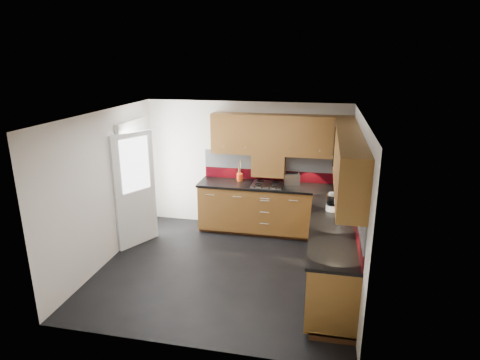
% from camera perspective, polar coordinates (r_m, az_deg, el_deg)
% --- Properties ---
extents(room, '(4.00, 3.80, 2.64)m').
position_cam_1_polar(room, '(5.82, -2.44, 0.45)').
color(room, black).
extents(base_cabinets, '(2.70, 3.20, 0.95)m').
position_cam_1_polar(base_cabinets, '(6.71, 8.14, -7.08)').
color(base_cabinets, brown).
rests_on(base_cabinets, room).
extents(countertop, '(2.72, 3.22, 0.04)m').
position_cam_1_polar(countertop, '(6.52, 8.19, -3.25)').
color(countertop, black).
rests_on(countertop, base_cabinets).
extents(backsplash, '(2.70, 3.20, 0.54)m').
position_cam_1_polar(backsplash, '(6.63, 10.35, -0.36)').
color(backsplash, maroon).
rests_on(backsplash, countertop).
extents(upper_cabinets, '(2.50, 3.20, 0.72)m').
position_cam_1_polar(upper_cabinets, '(6.33, 10.18, 4.72)').
color(upper_cabinets, brown).
rests_on(upper_cabinets, room).
extents(extractor_hood, '(0.60, 0.33, 0.40)m').
position_cam_1_polar(extractor_hood, '(7.35, 4.12, 2.18)').
color(extractor_hood, brown).
rests_on(extractor_hood, room).
extents(glass_cabinet, '(0.32, 0.80, 0.66)m').
position_cam_1_polar(glass_cabinet, '(6.61, 14.46, 5.20)').
color(glass_cabinet, black).
rests_on(glass_cabinet, room).
extents(back_door, '(0.42, 1.19, 2.04)m').
position_cam_1_polar(back_door, '(7.24, -14.71, -0.62)').
color(back_door, white).
rests_on(back_door, room).
extents(gas_hob, '(0.55, 0.49, 0.04)m').
position_cam_1_polar(gas_hob, '(7.28, 3.88, -0.63)').
color(gas_hob, silver).
rests_on(gas_hob, countertop).
extents(utensil_pot, '(0.11, 0.11, 0.40)m').
position_cam_1_polar(utensil_pot, '(7.51, -0.04, 0.58)').
color(utensil_pot, '#CB4013').
rests_on(utensil_pot, countertop).
extents(toaster, '(0.32, 0.24, 0.21)m').
position_cam_1_polar(toaster, '(7.36, 7.35, 0.15)').
color(toaster, silver).
rests_on(toaster, countertop).
extents(food_processor, '(0.17, 0.17, 0.28)m').
position_cam_1_polar(food_processor, '(6.20, 12.94, -3.13)').
color(food_processor, white).
rests_on(food_processor, countertop).
extents(paper_towel, '(0.14, 0.14, 0.24)m').
position_cam_1_polar(paper_towel, '(5.80, 14.39, -4.72)').
color(paper_towel, white).
rests_on(paper_towel, countertop).
extents(orange_cloth, '(0.14, 0.12, 0.02)m').
position_cam_1_polar(orange_cloth, '(6.86, 12.83, -2.23)').
color(orange_cloth, orange).
rests_on(orange_cloth, countertop).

